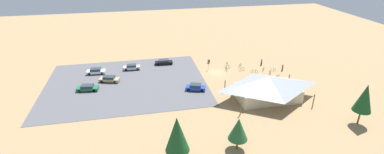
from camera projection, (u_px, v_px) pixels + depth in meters
ground at (217, 73)px, 71.64m from camera, size 160.00×160.00×0.00m
parking_lot_asphalt at (126, 83)px, 66.16m from camera, size 36.47×28.83×0.05m
bike_pavilion at (268, 86)px, 58.34m from camera, size 15.71×10.13×4.99m
trash_bin at (209, 61)px, 77.46m from camera, size 0.60×0.60×0.90m
lot_sign at (208, 65)px, 72.47m from camera, size 0.56×0.08×2.20m
pine_mideast at (365, 98)px, 48.90m from camera, size 3.12×3.12×7.86m
pine_east at (238, 129)px, 43.36m from camera, size 3.06×3.06×5.57m
pine_far_east at (177, 134)px, 40.45m from camera, size 3.59×3.59×7.53m
bicycle_blue_trailside at (263, 69)px, 72.64m from camera, size 1.10×1.31×0.82m
bicycle_green_yard_left at (228, 67)px, 74.14m from camera, size 1.79×0.48×0.86m
bicycle_teal_lone_east at (254, 71)px, 71.53m from camera, size 1.43×1.10×0.81m
bicycle_red_mid_cluster at (270, 73)px, 70.60m from camera, size 0.68×1.67×0.83m
bicycle_yellow_edge_north at (226, 69)px, 72.64m from camera, size 0.48×1.74×0.88m
bicycle_silver_front_row at (262, 78)px, 68.04m from camera, size 0.87×1.52×0.90m
bicycle_black_yard_front at (240, 65)px, 75.05m from camera, size 1.27×1.18×0.80m
bicycle_purple_by_bin at (278, 77)px, 68.68m from camera, size 1.48×0.86×0.78m
bicycle_white_yard_center at (273, 70)px, 72.41m from camera, size 1.71×0.48×0.77m
bicycle_orange_back_row at (242, 69)px, 72.61m from camera, size 1.77×0.53×0.88m
bicycle_blue_edge_south at (227, 63)px, 76.41m from camera, size 0.53×1.72×0.83m
car_silver_by_curb at (132, 67)px, 73.08m from camera, size 4.28×1.88×1.37m
car_tan_far_end at (109, 79)px, 66.56m from camera, size 4.95×3.08×1.40m
car_blue_aisle_side at (196, 87)px, 62.69m from camera, size 4.66×3.06×1.43m
car_white_near_entry at (96, 71)px, 70.70m from camera, size 4.63×2.21×1.42m
car_green_back_corner at (87, 88)px, 62.51m from camera, size 4.81×2.44×1.32m
car_black_front_row at (164, 62)px, 76.35m from camera, size 4.78×1.97×1.32m
visitor_crossing_yard at (283, 67)px, 72.44m from camera, size 0.40×0.37×1.74m
visitor_near_lot at (262, 62)px, 75.91m from camera, size 0.36×0.37×1.79m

